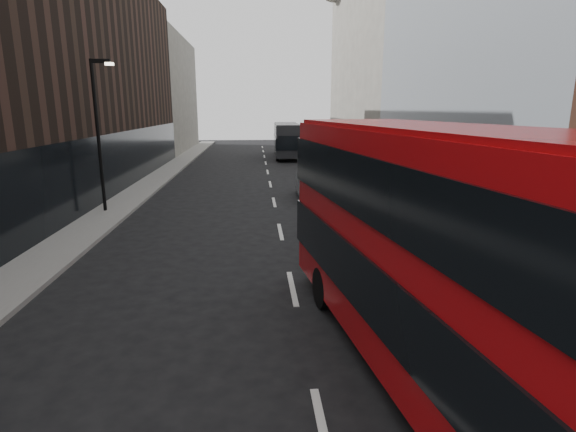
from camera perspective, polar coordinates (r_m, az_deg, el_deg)
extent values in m
cube|color=slate|center=(30.49, 12.06, 3.97)|extent=(3.00, 80.00, 0.15)
cube|color=slate|center=(30.10, -17.63, 3.51)|extent=(2.00, 80.00, 0.15)
cube|color=#8F9399|center=(28.28, 24.05, 22.66)|extent=(5.00, 22.00, 20.00)
cube|color=silver|center=(27.03, 17.98, 6.33)|extent=(0.35, 21.00, 3.80)
cube|color=#69655C|center=(49.64, 10.92, 17.93)|extent=(5.00, 24.00, 18.00)
cube|color=black|center=(35.52, -22.29, 15.82)|extent=(5.00, 24.00, 14.00)
cube|color=#69655C|center=(56.87, -15.36, 14.58)|extent=(5.00, 20.00, 13.00)
cylinder|color=black|center=(23.09, -22.95, 9.18)|extent=(0.16, 0.16, 7.00)
cube|color=black|center=(23.02, -22.77, 17.69)|extent=(0.90, 0.15, 0.18)
cube|color=#FFF2CC|center=(22.90, -21.74, 17.51)|extent=(0.35, 0.22, 0.12)
cube|color=#AC0A0E|center=(8.22, 19.96, -4.79)|extent=(4.13, 11.72, 4.17)
cube|color=black|center=(8.45, 19.59, -9.16)|extent=(4.26, 11.79, 1.15)
cube|color=black|center=(7.96, 20.59, 2.73)|extent=(4.26, 11.79, 1.15)
cube|color=black|center=(13.40, 6.86, 0.53)|extent=(2.21, 0.38, 1.46)
cube|color=#AC0A0E|center=(7.85, 21.21, 10.06)|extent=(3.97, 11.25, 0.12)
cylinder|color=black|center=(11.60, 4.53, -9.08)|extent=(0.45, 1.08, 1.04)
cylinder|color=black|center=(12.42, 14.90, -7.95)|extent=(0.45, 1.08, 1.04)
cube|color=black|center=(47.30, -0.17, 9.76)|extent=(2.70, 10.66, 2.99)
cube|color=black|center=(47.31, -0.17, 9.53)|extent=(2.82, 10.72, 1.06)
cube|color=black|center=(41.99, 0.15, 9.22)|extent=(2.05, 0.14, 1.35)
cube|color=black|center=(52.62, -0.42, 10.08)|extent=(2.05, 0.14, 1.35)
cube|color=black|center=(47.23, -0.17, 11.60)|extent=(2.59, 10.24, 0.12)
cylinder|color=black|center=(50.76, -1.54, 8.43)|extent=(0.32, 0.97, 0.96)
cylinder|color=black|center=(50.84, 0.87, 8.44)|extent=(0.32, 0.97, 0.96)
cylinder|color=black|center=(44.00, -1.36, 7.65)|extent=(0.32, 0.97, 0.96)
cylinder|color=black|center=(44.10, 1.41, 7.66)|extent=(0.32, 0.97, 0.96)
imported|color=black|center=(17.54, 7.25, -0.89)|extent=(1.75, 3.85, 1.28)
imported|color=#95979D|center=(25.40, 3.03, 3.86)|extent=(1.54, 4.39, 1.44)
imported|color=black|center=(32.77, 5.15, 5.86)|extent=(2.00, 4.51, 1.28)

